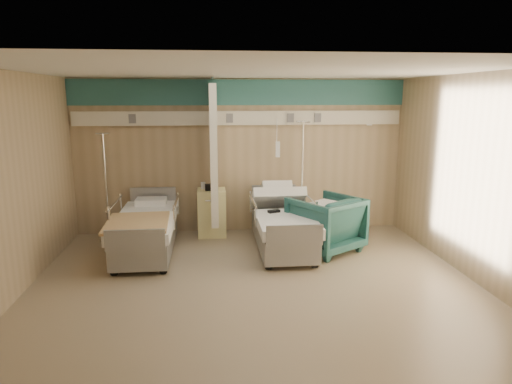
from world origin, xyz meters
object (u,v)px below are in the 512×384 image
bed_left (146,235)px  visitor_armchair (326,224)px  bedside_cabinet (212,212)px  iv_stand_left (108,219)px  iv_stand_right (301,210)px  bed_right (282,231)px

bed_left → visitor_armchair: size_ratio=2.16×
visitor_armchair → bed_left: bearing=-34.8°
bed_left → visitor_armchair: 2.89m
bed_left → bedside_cabinet: 1.39m
iv_stand_left → bedside_cabinet: bearing=4.7°
visitor_armchair → iv_stand_right: size_ratio=0.49×
bedside_cabinet → iv_stand_left: iv_stand_left is taller
iv_stand_right → iv_stand_left: 3.45m
bed_right → iv_stand_left: (-2.94, 0.75, 0.07)m
bed_right → bed_left: bearing=180.0°
bed_right → iv_stand_right: iv_stand_right is taller
bed_right → iv_stand_right: (0.50, 0.92, 0.11)m
iv_stand_right → iv_stand_left: (-3.44, -0.17, -0.04)m
bed_right → bedside_cabinet: size_ratio=2.54×
bed_right → bed_left: 2.20m
bedside_cabinet → iv_stand_right: size_ratio=0.41×
bedside_cabinet → iv_stand_right: iv_stand_right is taller
bed_right → bedside_cabinet: bedside_cabinet is taller
bed_left → bed_right: bearing=0.0°
bedside_cabinet → iv_stand_left: (-1.79, -0.15, -0.04)m
iv_stand_left → bed_left: bearing=-45.4°
visitor_armchair → iv_stand_right: iv_stand_right is taller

